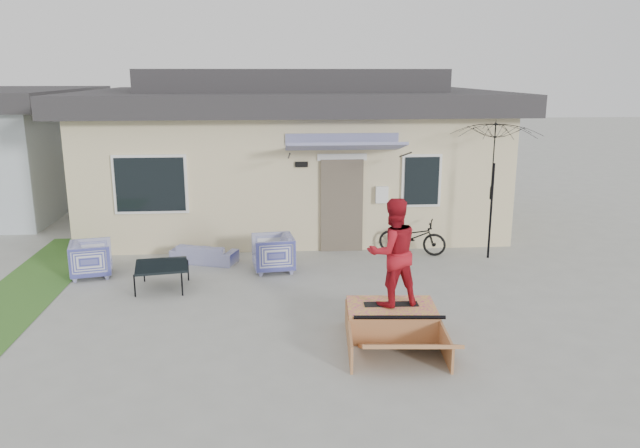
{
  "coord_description": "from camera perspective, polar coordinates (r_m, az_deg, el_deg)",
  "views": [
    {
      "loc": [
        -0.55,
        -9.02,
        3.99
      ],
      "look_at": [
        0.3,
        1.8,
        1.3
      ],
      "focal_mm": 34.62,
      "sensor_mm": 36.0,
      "label": 1
    }
  ],
  "objects": [
    {
      "name": "bicycle",
      "position": [
        13.92,
        8.54,
        -0.83
      ],
      "size": [
        1.59,
        1.04,
        0.96
      ],
      "primitive_type": "imported",
      "rotation": [
        0.0,
        0.0,
        1.2
      ],
      "color": "black",
      "rests_on": "ground"
    },
    {
      "name": "skateboard",
      "position": [
        9.73,
        6.6,
        -7.31
      ],
      "size": [
        0.85,
        0.24,
        0.05
      ],
      "primitive_type": "cube",
      "rotation": [
        0.0,
        0.0,
        -0.03
      ],
      "color": "black",
      "rests_on": "skate_ramp"
    },
    {
      "name": "loveseat",
      "position": [
        13.43,
        -10.65,
        -2.4
      ],
      "size": [
        1.45,
        0.84,
        0.54
      ],
      "primitive_type": "imported",
      "rotation": [
        0.0,
        0.0,
        2.81
      ],
      "color": "#30348E",
      "rests_on": "ground"
    },
    {
      "name": "house",
      "position": [
        17.14,
        -2.63,
        7.04
      ],
      "size": [
        10.8,
        8.49,
        4.1
      ],
      "color": "beige",
      "rests_on": "ground"
    },
    {
      "name": "armchair_left",
      "position": [
        13.11,
        -20.4,
        -2.89
      ],
      "size": [
        0.87,
        0.91,
        0.79
      ],
      "primitive_type": "imported",
      "rotation": [
        0.0,
        0.0,
        1.8
      ],
      "color": "#30348E",
      "rests_on": "ground"
    },
    {
      "name": "grass_strip",
      "position": [
        12.61,
        -26.01,
        -5.98
      ],
      "size": [
        1.4,
        8.0,
        0.01
      ],
      "primitive_type": "cube",
      "color": "#346425",
      "rests_on": "ground"
    },
    {
      "name": "coffee_table",
      "position": [
        12.03,
        -14.37,
        -4.73
      ],
      "size": [
        1.09,
        1.09,
        0.47
      ],
      "primitive_type": "cube",
      "rotation": [
        0.0,
        0.0,
        0.17
      ],
      "color": "black",
      "rests_on": "ground"
    },
    {
      "name": "skate_ramp",
      "position": [
        9.79,
        6.59,
        -8.79
      ],
      "size": [
        1.5,
        1.91,
        0.45
      ],
      "primitive_type": null,
      "rotation": [
        0.0,
        0.0,
        -0.08
      ],
      "color": "#A4693E",
      "rests_on": "ground"
    },
    {
      "name": "ground",
      "position": [
        9.88,
        -0.93,
        -9.9
      ],
      "size": [
        90.0,
        90.0,
        0.0
      ],
      "primitive_type": "plane",
      "color": "gray",
      "rests_on": "ground"
    },
    {
      "name": "patio_umbrella",
      "position": [
        13.71,
        15.71,
        3.99
      ],
      "size": [
        2.04,
        1.91,
        2.2
      ],
      "color": "black",
      "rests_on": "ground"
    },
    {
      "name": "skater",
      "position": [
        9.46,
        6.74,
        -2.41
      ],
      "size": [
        0.95,
        0.81,
        1.68
      ],
      "primitive_type": "imported",
      "rotation": [
        0.0,
        0.0,
        3.38
      ],
      "color": "#A5141F",
      "rests_on": "skateboard"
    },
    {
      "name": "armchair_right",
      "position": [
        12.66,
        -4.37,
        -2.53
      ],
      "size": [
        0.85,
        0.89,
        0.83
      ],
      "primitive_type": "imported",
      "rotation": [
        0.0,
        0.0,
        -1.44
      ],
      "color": "#30348E",
      "rests_on": "ground"
    }
  ]
}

